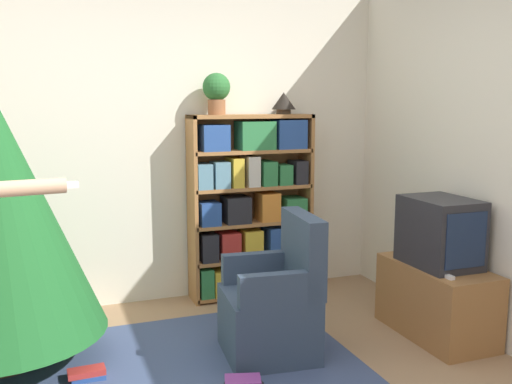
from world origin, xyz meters
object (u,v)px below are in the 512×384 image
Objects in this scene: armchair at (275,306)px; potted_plant at (217,91)px; bookshelf at (251,206)px; table_lamp at (284,102)px; television at (440,232)px.

potted_plant reaches higher than armchair.
bookshelf is 7.62× the size of table_lamp.
table_lamp is (-0.63, 1.27, 0.88)m from television.
television is at bearing -53.66° from bookshelf.
potted_plant is (-0.03, 1.15, 1.39)m from armchair.
bookshelf is at bearing -1.70° from potted_plant.
table_lamp reaches higher than television.
armchair is at bearing -102.39° from bookshelf.
television reaches higher than armchair.
bookshelf is 1.66× the size of armchair.
potted_plant is (-0.28, 0.01, 0.95)m from bookshelf.
armchair is at bearing -115.39° from table_lamp.
potted_plant reaches higher than television.
table_lamp is at bearing 1.64° from bookshelf.
armchair is 1.80m from potted_plant.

